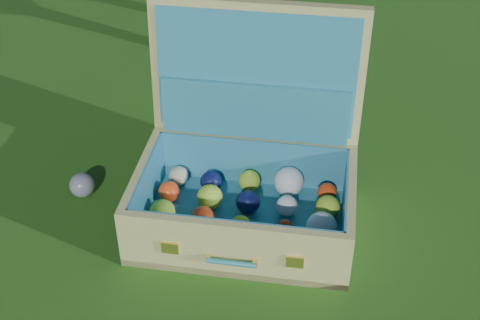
{
  "coord_description": "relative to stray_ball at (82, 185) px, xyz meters",
  "views": [
    {
      "loc": [
        -0.16,
        -1.48,
        1.19
      ],
      "look_at": [
        0.03,
        -0.12,
        0.17
      ],
      "focal_mm": 50.0,
      "sensor_mm": 36.0,
      "label": 1
    }
  ],
  "objects": [
    {
      "name": "ground",
      "position": [
        0.4,
        -0.0,
        -0.03
      ],
      "size": [
        60.0,
        60.0,
        0.0
      ],
      "primitive_type": "plane",
      "color": "#215114",
      "rests_on": "ground"
    },
    {
      "name": "suitcase",
      "position": [
        0.44,
        -0.13,
        0.12
      ],
      "size": [
        0.66,
        0.57,
        0.54
      ],
      "rotation": [
        0.0,
        0.0,
        -0.29
      ],
      "color": "#CBBE6D",
      "rests_on": "ground"
    },
    {
      "name": "stray_ball",
      "position": [
        0.0,
        0.0,
        0.0
      ],
      "size": [
        0.07,
        0.07,
        0.07
      ],
      "primitive_type": "sphere",
      "color": "#3E65A2",
      "rests_on": "ground"
    }
  ]
}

